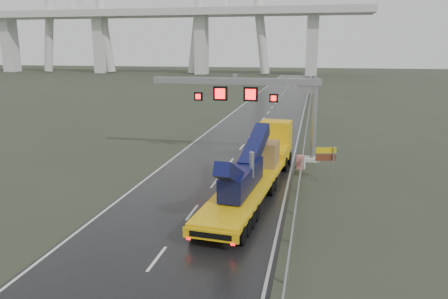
% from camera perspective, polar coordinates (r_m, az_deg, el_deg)
% --- Properties ---
extents(ground, '(400.00, 400.00, 0.00)m').
position_cam_1_polar(ground, '(22.95, -6.98, -11.78)').
color(ground, '#2D3424').
rests_on(ground, ground).
extents(road, '(11.00, 200.00, 0.02)m').
position_cam_1_polar(road, '(60.81, 5.17, 4.01)').
color(road, black).
rests_on(road, ground).
extents(guardrail, '(0.20, 140.00, 1.40)m').
position_cam_1_polar(guardrail, '(50.45, 10.74, 2.74)').
color(guardrail, gray).
rests_on(guardrail, ground).
extents(sign_gantry, '(14.90, 1.20, 7.42)m').
position_cam_1_polar(sign_gantry, '(38.16, 4.57, 7.07)').
color(sign_gantry, silver).
rests_on(sign_gantry, ground).
extents(heavy_haul_truck, '(4.27, 18.79, 4.38)m').
position_cam_1_polar(heavy_haul_truck, '(31.06, 4.61, -1.69)').
color(heavy_haul_truck, yellow).
rests_on(heavy_haul_truck, ground).
extents(exit_sign_pair, '(1.49, 0.43, 2.60)m').
position_cam_1_polar(exit_sign_pair, '(32.83, 13.14, -0.97)').
color(exit_sign_pair, gray).
rests_on(exit_sign_pair, ground).
extents(striped_barrier, '(0.72, 0.49, 1.12)m').
position_cam_1_polar(striped_barrier, '(36.01, 10.01, -1.64)').
color(striped_barrier, red).
rests_on(striped_barrier, ground).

